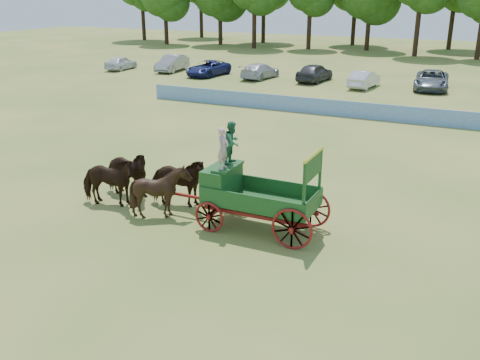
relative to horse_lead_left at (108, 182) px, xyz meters
The scene contains 8 objects.
ground 3.67m from the horse_lead_left, 14.51° to the left, with size 160.00×160.00×0.00m, color #A08D48.
horse_lead_left is the anchor object (origin of this frame).
horse_lead_right 1.10m from the horse_lead_left, 90.00° to the left, with size 1.06×2.33×1.97m, color black.
horse_wheel_left 2.40m from the horse_lead_left, ahead, with size 1.59×1.79×1.97m, color black.
horse_wheel_right 2.64m from the horse_lead_left, 24.62° to the left, with size 1.06×2.33×1.97m, color black.
farm_dray 5.44m from the horse_lead_left, ahead, with size 6.00×2.00×3.63m.
sponsor_banner 19.04m from the horse_lead_left, 82.70° to the left, with size 26.00×0.08×1.05m, color #215CB2.
parked_cars 31.36m from the horse_lead_left, 95.82° to the left, with size 37.76×7.11×1.64m.
Camera 1 is at (9.39, -15.90, 7.88)m, focal length 40.00 mm.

